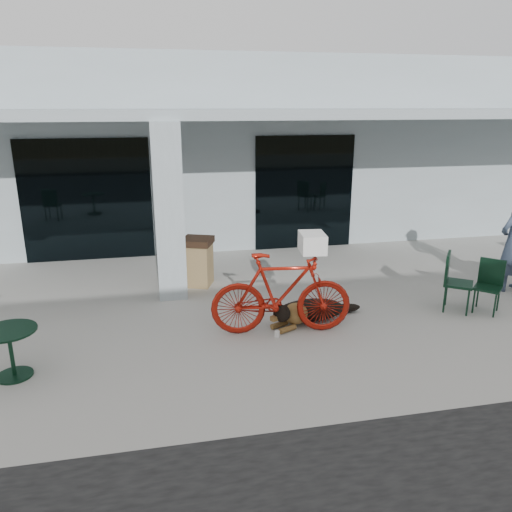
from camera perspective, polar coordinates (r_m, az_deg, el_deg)
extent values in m
plane|color=#A3A09A|center=(7.48, 3.13, -10.01)|extent=(80.00, 80.00, 0.00)
cube|color=#AAB9C1|center=(15.08, -5.12, 12.57)|extent=(22.00, 7.00, 4.50)
cube|color=black|center=(11.69, -18.75, 6.02)|extent=(2.80, 0.06, 2.70)
cube|color=black|center=(12.13, 5.53, 7.20)|extent=(2.40, 0.06, 2.70)
cube|color=#AAB9C1|center=(8.93, -9.91, 4.88)|extent=(0.50, 0.50, 3.12)
cube|color=#AAB9C1|center=(10.19, -1.90, 15.94)|extent=(22.00, 2.80, 0.18)
imported|color=#AF1B0E|center=(7.59, 2.91, -4.28)|extent=(2.20, 0.85, 1.29)
cube|color=white|center=(7.42, 6.45, 1.54)|extent=(0.41, 0.52, 0.29)
cylinder|color=white|center=(7.67, 2.42, -8.89)|extent=(0.10, 0.10, 0.10)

